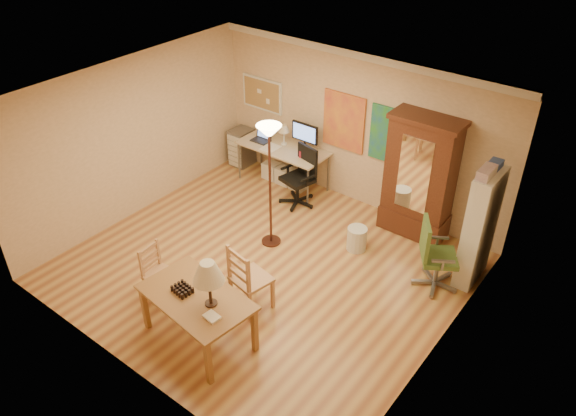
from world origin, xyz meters
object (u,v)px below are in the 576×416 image
Objects in this scene: office_chair_black at (299,189)px; bookshelf at (479,229)px; computer_desk at (285,162)px; armoire at (419,185)px; office_chair_green at (434,269)px; dining_table at (200,291)px.

bookshelf is (3.22, -0.10, 0.60)m from office_chair_black.
computer_desk is 0.72m from office_chair_black.
computer_desk is at bearing -178.24° from armoire.
computer_desk is 1.56× the size of office_chair_green.
office_chair_green is 0.53× the size of armoire.
office_chair_green is (3.45, -0.96, -0.18)m from computer_desk.
bookshelf is (3.81, -0.47, 0.41)m from computer_desk.
bookshelf is at bearing -1.83° from office_chair_black.
office_chair_black is at bearing 106.78° from dining_table.
armoire reaches higher than dining_table.
dining_table is 3.40m from office_chair_green.
office_chair_green is at bearing 56.77° from dining_table.
office_chair_black is 2.92m from office_chair_green.
armoire is at bearing 129.16° from office_chair_green.
office_chair_black is 3.28m from bookshelf.
office_chair_green is 1.47m from armoire.
armoire is (-0.85, 1.04, 0.60)m from office_chair_green.
computer_desk is (-1.61, 3.77, -0.39)m from dining_table.
office_chair_black is at bearing -167.43° from armoire.
bookshelf is (0.36, 0.49, 0.59)m from office_chair_green.
computer_desk is at bearing 172.95° from bookshelf.
bookshelf reaches higher than office_chair_black.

